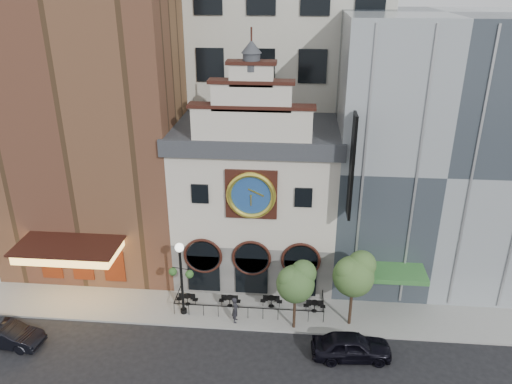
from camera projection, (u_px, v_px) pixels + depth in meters
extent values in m
plane|color=black|center=(246.00, 331.00, 34.29)|extent=(120.00, 120.00, 0.00)
cube|color=gray|center=(250.00, 308.00, 36.54)|extent=(44.00, 5.00, 0.15)
cube|color=#605E5B|center=(256.00, 246.00, 40.74)|extent=(12.00, 8.00, 4.00)
cube|color=beige|center=(256.00, 184.00, 38.54)|extent=(12.00, 8.00, 7.00)
cube|color=#2D3035|center=(256.00, 133.00, 36.90)|extent=(12.60, 8.60, 1.20)
cube|color=black|center=(251.00, 194.00, 34.45)|extent=(3.60, 0.25, 3.60)
cylinder|color=navy|center=(251.00, 195.00, 34.33)|extent=(3.10, 0.12, 3.10)
torus|color=yellow|center=(251.00, 196.00, 34.25)|extent=(3.46, 0.36, 3.46)
cylinder|color=#2D3035|center=(251.00, 62.00, 31.34)|extent=(1.10, 1.10, 1.10)
cone|color=#2D3035|center=(251.00, 46.00, 30.96)|extent=(1.30, 1.30, 0.80)
cube|color=brown|center=(95.00, 110.00, 39.42)|extent=(14.00, 12.00, 25.00)
cube|color=#FFBF59|center=(69.00, 251.00, 35.71)|extent=(7.00, 3.40, 0.70)
cube|color=black|center=(68.00, 245.00, 35.53)|extent=(7.40, 3.80, 0.15)
cube|color=#62210D|center=(83.00, 265.00, 38.09)|extent=(5.60, 0.15, 2.60)
cube|color=gray|center=(427.00, 150.00, 38.31)|extent=(14.00, 12.00, 20.00)
cube|color=#387736|center=(393.00, 273.00, 34.66)|extent=(4.50, 2.40, 0.35)
cube|color=black|center=(352.00, 167.00, 32.04)|extent=(0.18, 1.60, 7.00)
cube|color=beige|center=(268.00, 5.00, 44.56)|extent=(20.00, 16.00, 40.00)
cylinder|color=black|center=(187.00, 296.00, 36.52)|extent=(0.68, 0.68, 0.03)
cylinder|color=black|center=(187.00, 300.00, 36.66)|extent=(0.06, 0.06, 0.72)
cylinder|color=black|center=(230.00, 297.00, 36.34)|extent=(0.68, 0.68, 0.03)
cylinder|color=black|center=(230.00, 302.00, 36.48)|extent=(0.06, 0.06, 0.72)
cylinder|color=black|center=(271.00, 298.00, 36.28)|extent=(0.68, 0.68, 0.03)
cylinder|color=black|center=(271.00, 302.00, 36.43)|extent=(0.06, 0.06, 0.72)
cylinder|color=black|center=(315.00, 303.00, 35.76)|extent=(0.68, 0.68, 0.03)
cylinder|color=black|center=(314.00, 307.00, 35.91)|extent=(0.06, 0.06, 0.72)
imported|color=black|center=(351.00, 346.00, 31.60)|extent=(5.19, 2.41, 1.72)
imported|color=black|center=(7.00, 335.00, 32.74)|extent=(4.87, 2.16, 1.55)
imported|color=black|center=(235.00, 310.00, 34.62)|extent=(0.48, 0.72, 1.94)
cylinder|color=black|center=(182.00, 282.00, 34.87)|extent=(0.19, 0.19, 5.17)
cylinder|color=black|center=(184.00, 311.00, 35.84)|extent=(0.46, 0.46, 0.31)
sphere|color=white|center=(179.00, 248.00, 33.75)|extent=(0.62, 0.62, 0.62)
sphere|color=#315020|center=(173.00, 272.00, 34.70)|extent=(0.58, 0.58, 0.58)
sphere|color=#315020|center=(189.00, 274.00, 34.41)|extent=(0.58, 0.58, 0.58)
cylinder|color=#382619|center=(294.00, 311.00, 33.88)|extent=(0.20, 0.20, 2.75)
sphere|color=#325321|center=(295.00, 284.00, 33.02)|extent=(2.55, 2.55, 2.55)
sphere|color=#325321|center=(303.00, 273.00, 32.97)|extent=(1.77, 1.77, 1.77)
sphere|color=#325321|center=(290.00, 279.00, 32.67)|extent=(1.57, 1.57, 1.57)
cylinder|color=#382619|center=(351.00, 305.00, 34.22)|extent=(0.21, 0.21, 2.99)
sphere|color=#3A5D24|center=(353.00, 276.00, 33.29)|extent=(2.78, 2.78, 2.78)
sphere|color=#3A5D24|center=(362.00, 265.00, 33.24)|extent=(1.92, 1.92, 1.92)
sphere|color=#3A5D24|center=(348.00, 271.00, 32.91)|extent=(1.71, 1.71, 1.71)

